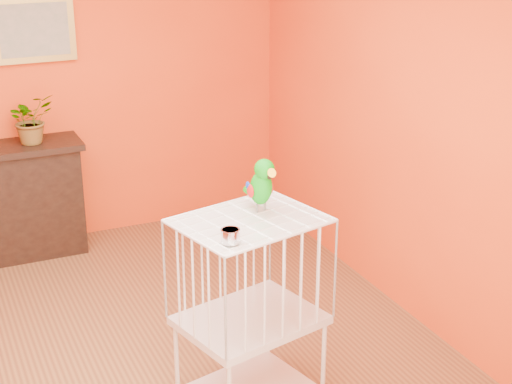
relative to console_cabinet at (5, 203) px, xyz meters
name	(u,v)px	position (x,y,z in m)	size (l,w,h in m)	color
ground	(126,378)	(0.38, -2.03, -0.46)	(4.50, 4.50, 0.00)	brown
room_shell	(108,122)	(0.38, -2.03, 1.12)	(4.50, 4.50, 4.50)	#E04715
console_cabinet	(5,203)	(0.00, 0.00, 0.00)	(1.24, 0.44, 0.92)	black
potted_plant	(32,126)	(0.26, -0.04, 0.60)	(0.34, 0.38, 0.29)	#26722D
framed_picture	(34,30)	(0.38, 0.18, 1.29)	(0.62, 0.04, 0.50)	#A98C3C
birdcage	(250,311)	(0.97, -2.54, 0.12)	(0.84, 0.71, 1.12)	beige
feed_cup	(230,236)	(0.77, -2.77, 0.70)	(0.10, 0.10, 0.07)	silver
parrot	(261,184)	(1.07, -2.45, 0.81)	(0.15, 0.27, 0.30)	#59544C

